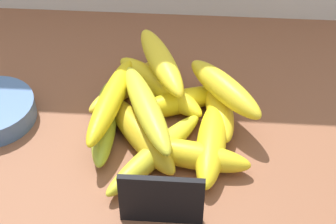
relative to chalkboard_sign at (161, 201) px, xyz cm
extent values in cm
cube|color=brown|center=(-3.45, 14.06, -5.36)|extent=(110.00, 76.00, 3.00)
cube|color=black|center=(0.00, -0.07, 0.34)|extent=(11.00, 0.80, 8.40)
cube|color=#87603F|center=(0.00, 0.73, -3.56)|extent=(9.90, 1.20, 0.60)
ellipsoid|color=#9AAF2F|center=(-10.22, 16.61, -1.98)|extent=(5.13, 19.45, 3.76)
ellipsoid|color=yellow|center=(7.55, 21.34, -1.79)|extent=(6.40, 16.91, 4.14)
ellipsoid|color=yellow|center=(-2.47, 25.50, -1.66)|extent=(17.56, 17.05, 4.39)
ellipsoid|color=yellow|center=(6.44, 12.82, -1.66)|extent=(5.96, 18.44, 4.40)
ellipsoid|color=yellow|center=(1.06, 21.90, -1.92)|extent=(16.63, 10.57, 3.88)
ellipsoid|color=gold|center=(-4.45, 14.50, -1.75)|extent=(14.68, 18.06, 4.22)
ellipsoid|color=gold|center=(-1.70, 10.47, -2.12)|extent=(14.75, 18.83, 3.47)
ellipsoid|color=yellow|center=(3.62, 10.16, -1.81)|extent=(17.75, 7.14, 4.09)
ellipsoid|color=yellow|center=(-7.50, 26.25, -2.09)|extent=(13.98, 17.10, 3.54)
ellipsoid|color=yellow|center=(-2.17, 26.79, 2.55)|extent=(11.04, 18.98, 4.02)
ellipsoid|color=gold|center=(-3.76, 15.52, 2.22)|extent=(11.31, 20.44, 3.72)
ellipsoid|color=yellow|center=(8.19, 20.77, 2.31)|extent=(13.40, 15.34, 4.04)
ellipsoid|color=yellow|center=(-9.12, 17.56, 1.66)|extent=(6.63, 20.87, 3.51)
camera|label=1|loc=(3.79, -41.84, 53.20)|focal=55.49mm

